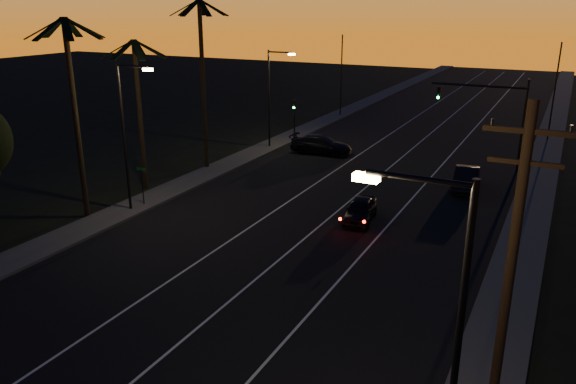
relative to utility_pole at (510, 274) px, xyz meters
The scene contains 21 objects.
road 23.72m from the utility_pole, 120.11° to the left, with size 20.00×170.00×0.01m, color black.
sidewalk_left 30.78m from the utility_pole, 138.74° to the left, with size 2.40×170.00×0.16m, color #3A3A37.
sidewalk_right 20.68m from the utility_pole, 91.15° to the left, with size 2.40×170.00×0.16m, color #3A3A37.
lane_stripe_left 25.32m from the utility_pole, 126.13° to the left, with size 0.12×160.00×0.01m, color silver.
lane_stripe_mid 23.48m from the utility_pole, 119.03° to the left, with size 0.12×160.00×0.01m, color silver.
lane_stripe_right 22.04m from the utility_pole, 110.81° to the left, with size 0.12×160.00×0.01m, color silver.
palm_near 25.55m from the utility_pole, 161.71° to the left, with size 4.25×4.16×11.53m.
palm_mid 28.49m from the utility_pole, 150.55° to the left, with size 4.25×4.16×10.03m.
palm_far 31.17m from the utility_pole, 139.96° to the left, with size 4.25×4.16×12.53m.
streetlight_left_near 24.44m from the utility_pole, 155.85° to the left, with size 2.55×0.26×9.00m.
streetlight_left_far 35.79m from the utility_pole, 128.52° to the left, with size 2.55×0.26×8.50m.
streetlight_right_near 4.10m from the utility_pole, 102.67° to the right, with size 2.55×0.26×9.00m.
street_sign 25.22m from the utility_pole, 153.85° to the left, with size 0.70×0.06×2.60m.
utility_pole is the anchor object (origin of this frame).
signal_mast 30.33m from the utility_pole, 98.47° to the left, with size 7.10×0.41×7.00m.
signal_post 36.74m from the utility_pole, 125.13° to the left, with size 0.28×0.37×4.20m.
far_pole_left 50.36m from the utility_pole, 116.67° to the left, with size 0.14×0.14×9.00m, color black.
far_pole_right 42.01m from the utility_pole, 90.82° to the left, with size 0.14×0.14×9.00m, color black.
lead_car 18.08m from the utility_pole, 122.28° to the left, with size 2.18×4.56×1.34m.
right_car 24.63m from the utility_pole, 101.54° to the left, with size 1.99×4.65×1.49m.
cross_car 33.65m from the utility_pole, 122.08° to the left, with size 5.45×2.62×1.53m.
Camera 1 is at (12.38, -4.75, 12.16)m, focal length 35.00 mm.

